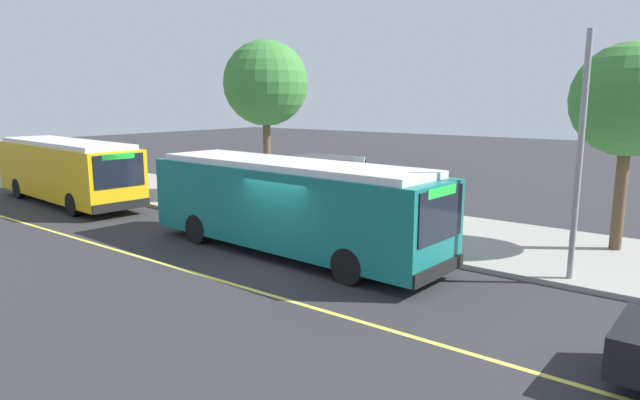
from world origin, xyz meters
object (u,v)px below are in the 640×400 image
route_sign_post (359,185)px  pedestrian_commuter (277,190)px  waiting_bench (333,205)px  transit_bus_main (289,203)px  transit_bus_second (67,169)px

route_sign_post → pedestrian_commuter: size_ratio=1.66×
waiting_bench → pedestrian_commuter: bearing=-162.4°
transit_bus_main → route_sign_post: bearing=71.7°
route_sign_post → waiting_bench: bearing=141.7°
transit_bus_main → pedestrian_commuter: 5.70m
transit_bus_second → waiting_bench: size_ratio=6.49×
pedestrian_commuter → transit_bus_main: bearing=-43.7°
transit_bus_main → waiting_bench: bearing=110.2°
transit_bus_main → route_sign_post: 2.79m
route_sign_post → pedestrian_commuter: bearing=165.4°
transit_bus_main → pedestrian_commuter: (-4.10, 3.93, -0.50)m
pedestrian_commuter → waiting_bench: bearing=17.6°
transit_bus_second → pedestrian_commuter: 10.53m
transit_bus_main → waiting_bench: size_ratio=6.77×
transit_bus_second → waiting_bench: 13.05m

